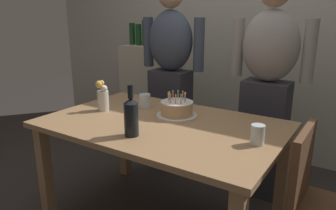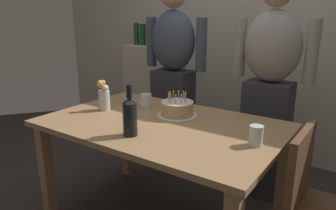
% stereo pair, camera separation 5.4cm
% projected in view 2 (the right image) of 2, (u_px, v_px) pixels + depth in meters
% --- Properties ---
extents(back_wall, '(5.20, 0.10, 2.60)m').
position_uv_depth(back_wall, '(254.00, 25.00, 3.11)').
color(back_wall, beige).
rests_on(back_wall, ground_plane).
extents(dining_table, '(1.50, 0.96, 0.74)m').
position_uv_depth(dining_table, '(162.00, 136.00, 2.07)').
color(dining_table, '#A37A51').
rests_on(dining_table, ground_plane).
extents(birthday_cake, '(0.28, 0.28, 0.17)m').
position_uv_depth(birthday_cake, '(177.00, 109.00, 2.14)').
color(birthday_cake, white).
rests_on(birthday_cake, dining_table).
extents(water_glass_near, '(0.07, 0.07, 0.11)m').
position_uv_depth(water_glass_near, '(256.00, 136.00, 1.67)').
color(water_glass_near, silver).
rests_on(water_glass_near, dining_table).
extents(water_glass_far, '(0.08, 0.08, 0.10)m').
position_uv_depth(water_glass_far, '(146.00, 101.00, 2.34)').
color(water_glass_far, silver).
rests_on(water_glass_far, dining_table).
extents(wine_bottle, '(0.08, 0.08, 0.30)m').
position_uv_depth(wine_bottle, '(130.00, 116.00, 1.79)').
color(wine_bottle, black).
rests_on(wine_bottle, dining_table).
extents(flower_vase, '(0.08, 0.09, 0.22)m').
position_uv_depth(flower_vase, '(104.00, 96.00, 2.27)').
color(flower_vase, silver).
rests_on(flower_vase, dining_table).
extents(person_man_bearded, '(0.61, 0.27, 1.66)m').
position_uv_depth(person_man_bearded, '(173.00, 76.00, 2.85)').
color(person_man_bearded, '#33333D').
rests_on(person_man_bearded, ground_plane).
extents(person_woman_cardigan, '(0.61, 0.27, 1.66)m').
position_uv_depth(person_woman_cardigan, '(269.00, 88.00, 2.38)').
color(person_woman_cardigan, '#33333D').
rests_on(person_woman_cardigan, ground_plane).
extents(dining_chair, '(0.42, 0.42, 0.87)m').
position_uv_depth(dining_chair, '(318.00, 203.00, 1.57)').
color(dining_chair, brown).
rests_on(dining_chair, ground_plane).
extents(shelf_cabinet, '(0.65, 0.30, 1.34)m').
position_uv_depth(shelf_cabinet, '(153.00, 90.00, 3.74)').
color(shelf_cabinet, beige).
rests_on(shelf_cabinet, ground_plane).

